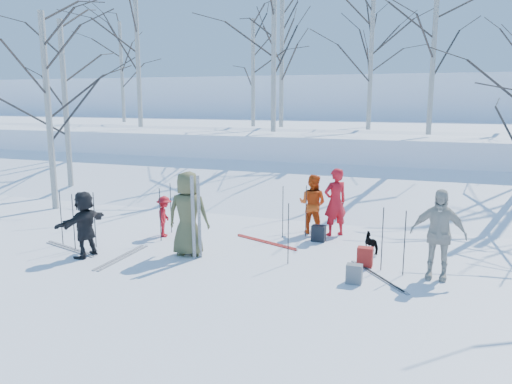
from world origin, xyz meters
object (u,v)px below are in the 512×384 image
at_px(skier_grey_west, 85,224).
at_px(backpack_red, 365,257).
at_px(skier_red_seated, 164,216).
at_px(dog, 372,243).
at_px(skier_cream_east, 438,234).
at_px(backpack_grey, 354,274).
at_px(backpack_dark, 319,233).
at_px(skier_olive_center, 188,214).
at_px(skier_red_north, 335,202).
at_px(skier_redor_behind, 312,204).

height_order(skier_grey_west, backpack_red, skier_grey_west).
bearing_deg(skier_red_seated, dog, -105.72).
relative_size(skier_red_seated, skier_cream_east, 0.59).
height_order(backpack_grey, backpack_dark, backpack_dark).
distance_m(skier_red_seated, backpack_grey, 5.41).
height_order(skier_olive_center, skier_red_north, skier_olive_center).
xyz_separation_m(skier_red_north, skier_redor_behind, (-0.61, 0.04, -0.10)).
bearing_deg(backpack_grey, backpack_dark, 116.52).
bearing_deg(skier_cream_east, skier_grey_west, -165.93).
relative_size(skier_olive_center, skier_cream_east, 1.06).
distance_m(skier_grey_west, backpack_grey, 6.00).
height_order(dog, backpack_red, dog).
height_order(skier_olive_center, skier_grey_west, skier_olive_center).
relative_size(skier_olive_center, skier_redor_behind, 1.23).
relative_size(skier_olive_center, skier_red_north, 1.09).
height_order(skier_red_north, backpack_grey, skier_red_north).
distance_m(skier_cream_east, backpack_grey, 1.84).
xyz_separation_m(backpack_red, backpack_grey, (-0.06, -1.07, -0.02)).
bearing_deg(skier_red_north, skier_olive_center, 4.39).
bearing_deg(skier_grey_west, skier_redor_behind, 138.17).
xyz_separation_m(skier_red_seated, backpack_red, (5.20, -0.60, -0.32)).
bearing_deg(backpack_red, skier_redor_behind, 127.09).
bearing_deg(skier_cream_east, backpack_red, 175.18).
bearing_deg(dog, skier_red_north, -89.96).
relative_size(skier_grey_west, dog, 2.69).
bearing_deg(backpack_red, skier_olive_center, -171.80).
distance_m(skier_redor_behind, dog, 2.20).
relative_size(skier_red_seated, backpack_grey, 2.79).
distance_m(skier_red_north, skier_redor_behind, 0.62).
distance_m(skier_olive_center, backpack_red, 4.00).
xyz_separation_m(skier_olive_center, skier_redor_behind, (2.20, 2.81, -0.18)).
xyz_separation_m(skier_grey_west, backpack_red, (6.02, 1.47, -0.54)).
relative_size(skier_cream_east, backpack_red, 4.31).
distance_m(skier_redor_behind, backpack_red, 2.87).
xyz_separation_m(skier_redor_behind, backpack_dark, (0.34, -0.72, -0.58)).
distance_m(skier_red_seated, dog, 5.25).
bearing_deg(backpack_red, skier_red_seated, 173.40).
distance_m(skier_cream_east, dog, 1.97).
bearing_deg(skier_red_north, backpack_dark, 28.16).
height_order(skier_olive_center, backpack_red, skier_olive_center).
bearing_deg(backpack_dark, dog, -21.02).
xyz_separation_m(skier_red_north, dog, (1.12, -1.21, -0.65)).
bearing_deg(dog, skier_cream_east, 95.56).
bearing_deg(skier_grey_west, skier_red_seated, 165.87).
relative_size(skier_redor_behind, backpack_dark, 3.92).
height_order(skier_olive_center, skier_cream_east, skier_olive_center).
relative_size(skier_red_seated, dog, 1.90).
distance_m(skier_redor_behind, skier_grey_west, 5.69).
bearing_deg(skier_olive_center, skier_cream_east, 174.93).
xyz_separation_m(skier_cream_east, backpack_dark, (-2.78, 1.77, -0.71)).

